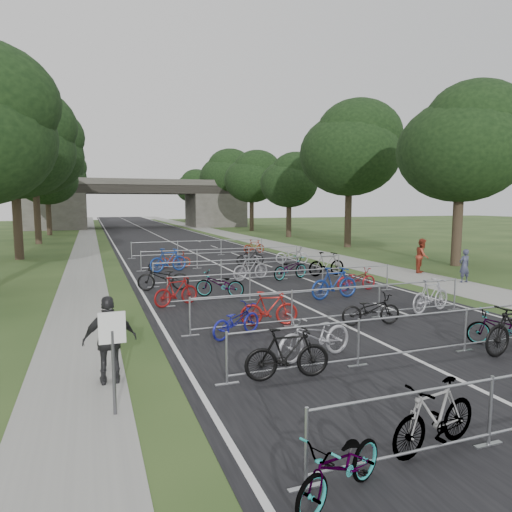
{
  "coord_description": "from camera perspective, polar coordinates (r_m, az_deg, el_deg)",
  "views": [
    {
      "loc": [
        -7.08,
        -4.93,
        3.66
      ],
      "look_at": [
        0.42,
        15.7,
        1.1
      ],
      "focal_mm": 32.0,
      "sensor_mm": 36.0,
      "label": 1
    }
  ],
  "objects": [
    {
      "name": "bike_17",
      "position": [
        21.6,
        -0.66,
        -1.49
      ],
      "size": [
        2.08,
        1.12,
        1.21
      ],
      "primitive_type": "imported",
      "rotation": [
        0.0,
        0.0,
        1.86
      ],
      "color": "gray",
      "rests_on": "ground"
    },
    {
      "name": "bike_14",
      "position": [
        17.66,
        9.78,
        -3.38
      ],
      "size": [
        2.09,
        0.76,
        1.23
      ],
      "primitive_type": "imported",
      "rotation": [
        0.0,
        0.0,
        1.66
      ],
      "color": "navy",
      "rests_on": "ground"
    },
    {
      "name": "bike_27",
      "position": [
        33.37,
        -0.24,
        1.2
      ],
      "size": [
        1.66,
        0.55,
        0.98
      ],
      "primitive_type": "imported",
      "rotation": [
        0.0,
        0.0,
        1.63
      ],
      "color": "maroon",
      "rests_on": "ground"
    },
    {
      "name": "pedestrian_a",
      "position": [
        23.1,
        24.6,
        -1.14
      ],
      "size": [
        0.56,
        0.37,
        1.54
      ],
      "primitive_type": "imported",
      "rotation": [
        0.0,
        0.0,
        3.14
      ],
      "color": "#363951",
      "rests_on": "ground"
    },
    {
      "name": "sidewalk_left",
      "position": [
        55.06,
        -20.38,
        2.43
      ],
      "size": [
        2.0,
        140.0,
        0.01
      ],
      "primitive_type": "cube",
      "color": "gray",
      "rests_on": "ground"
    },
    {
      "name": "tree_right_0",
      "position": [
        29.21,
        24.55,
        12.48
      ],
      "size": [
        7.17,
        7.17,
        10.93
      ],
      "color": "#33261C",
      "rests_on": "ground"
    },
    {
      "name": "bike_7",
      "position": [
        13.46,
        28.47,
        -7.92
      ],
      "size": [
        1.85,
        1.37,
        0.93
      ],
      "primitive_type": "imported",
      "rotation": [
        0.0,
        0.0,
        4.22
      ],
      "color": "#A3A6AB",
      "rests_on": "ground"
    },
    {
      "name": "bike_22",
      "position": [
        26.61,
        -0.74,
        -0.17
      ],
      "size": [
        1.69,
        0.6,
        1.0
      ],
      "primitive_type": "imported",
      "rotation": [
        0.0,
        0.0,
        1.49
      ],
      "color": "black",
      "rests_on": "ground"
    },
    {
      "name": "barrier_row_4",
      "position": [
        21.38,
        -0.42,
        -1.73
      ],
      "size": [
        9.7,
        0.08,
        1.1
      ],
      "color": "#A3A6AB",
      "rests_on": "ground"
    },
    {
      "name": "tree_left_1",
      "position": [
        33.34,
        -27.95,
        12.16
      ],
      "size": [
        7.56,
        7.56,
        11.53
      ],
      "color": "#33261C",
      "rests_on": "ground"
    },
    {
      "name": "lane_markings",
      "position": [
        55.51,
        -12.61,
        2.71
      ],
      "size": [
        0.12,
        140.0,
        0.0
      ],
      "primitive_type": "cube",
      "color": "silver",
      "rests_on": "ground"
    },
    {
      "name": "barrier_row_2",
      "position": [
        14.39,
        10.09,
        -5.96
      ],
      "size": [
        9.7,
        0.08,
        1.1
      ],
      "color": "#A3A6AB",
      "rests_on": "ground"
    },
    {
      "name": "tree_left_4",
      "position": [
        69.09,
        -23.84,
        9.12
      ],
      "size": [
        7.56,
        7.56,
        11.53
      ],
      "color": "#33261C",
      "rests_on": "ground"
    },
    {
      "name": "bike_18",
      "position": [
        21.93,
        4.3,
        -1.55
      ],
      "size": [
        2.17,
        1.31,
        1.08
      ],
      "primitive_type": "imported",
      "rotation": [
        0.0,
        0.0,
        1.88
      ],
      "color": "#A3A6AB",
      "rests_on": "ground"
    },
    {
      "name": "overpass_bridge",
      "position": [
        70.29,
        -14.27,
        6.35
      ],
      "size": [
        31.0,
        8.0,
        7.05
      ],
      "color": "#44433D",
      "rests_on": "ground"
    },
    {
      "name": "bike_8",
      "position": [
        12.6,
        -2.48,
        -8.11
      ],
      "size": [
        1.81,
        1.3,
        0.9
      ],
      "primitive_type": "imported",
      "rotation": [
        0.0,
        0.0,
        2.03
      ],
      "color": "navy",
      "rests_on": "ground"
    },
    {
      "name": "barrier_row_1",
      "position": [
        11.52,
        19.2,
        -9.43
      ],
      "size": [
        9.7,
        0.08,
        1.1
      ],
      "color": "#A3A6AB",
      "rests_on": "ground"
    },
    {
      "name": "tree_right_6",
      "position": [
        95.08,
        -7.78,
        8.56
      ],
      "size": [
        7.17,
        7.17,
        10.93
      ],
      "color": "#33261C",
      "rests_on": "ground"
    },
    {
      "name": "bike_11",
      "position": [
        16.38,
        21.01,
        -4.66
      ],
      "size": [
        1.98,
        1.0,
        1.15
      ],
      "primitive_type": "imported",
      "rotation": [
        0.0,
        0.0,
        1.82
      ],
      "color": "#AFAFB7",
      "rests_on": "ground"
    },
    {
      "name": "tree_right_4",
      "position": [
        71.88,
        -3.68,
        10.02
      ],
      "size": [
        8.18,
        8.18,
        12.47
      ],
      "color": "#33261C",
      "rests_on": "ground"
    },
    {
      "name": "bike_13",
      "position": [
        17.82,
        -4.55,
        -3.56
      ],
      "size": [
        2.01,
        1.59,
        1.02
      ],
      "primitive_type": "imported",
      "rotation": [
        0.0,
        0.0,
        4.16
      ],
      "color": "#A3A6AB",
      "rests_on": "ground"
    },
    {
      "name": "barrier_row_5",
      "position": [
        26.11,
        -4.09,
        -0.22
      ],
      "size": [
        9.7,
        0.08,
        1.1
      ],
      "color": "#A3A6AB",
      "rests_on": "ground"
    },
    {
      "name": "bike_1",
      "position": [
        7.6,
        21.47,
        -18.17
      ],
      "size": [
        1.83,
        0.82,
        1.06
      ],
      "primitive_type": "imported",
      "rotation": [
        0.0,
        0.0,
        4.9
      ],
      "color": "#A3A6AB",
      "rests_on": "ground"
    },
    {
      "name": "road",
      "position": [
        55.51,
        -12.61,
        2.72
      ],
      "size": [
        11.0,
        140.0,
        0.01
      ],
      "primitive_type": "cube",
      "color": "black",
      "rests_on": "ground"
    },
    {
      "name": "bike_4",
      "position": [
        9.68,
        3.94,
        -12.12
      ],
      "size": [
        1.88,
        0.7,
        1.1
      ],
      "primitive_type": "imported",
      "rotation": [
        0.0,
        0.0,
        1.47
      ],
      "color": "black",
      "rests_on": "ground"
    },
    {
      "name": "tree_right_5",
      "position": [
        83.37,
        -6.01,
        8.19
      ],
      "size": [
        6.16,
        6.16,
        9.39
      ],
      "color": "#33261C",
      "rests_on": "ground"
    },
    {
      "name": "bike_16",
      "position": [
        19.47,
        -11.52,
        -2.65
      ],
      "size": [
        2.23,
        1.11,
        1.12
      ],
      "primitive_type": "imported",
      "rotation": [
        0.0,
        0.0,
        4.53
      ],
      "color": "black",
      "rests_on": "ground"
    },
    {
      "name": "tree_left_3",
      "position": [
        57.09,
        -24.59,
        8.9
      ],
      "size": [
        6.72,
        6.72,
        10.25
      ],
      "color": "#33261C",
      "rests_on": "ground"
    },
    {
      "name": "sidewalk_right",
      "position": [
        57.08,
        -4.61,
        2.96
      ],
      "size": [
        3.0,
        140.0,
        0.01
      ],
      "primitive_type": "cube",
      "color": "gray",
      "rests_on": "ground"
    },
    {
      "name": "bike_19",
      "position": [
        23.16,
        8.81,
        -1.0
      ],
      "size": [
        2.04,
        0.65,
        1.21
      ],
      "primitive_type": "imported",
      "rotation": [
        0.0,
        0.0,
        1.61
      ],
      "color": "#A3A6AB",
      "rests_on": "ground"
    },
    {
      "name": "barrier_row_3",
      "position": [
        17.71,
        3.93,
        -3.5
      ],
      "size": [
        9.7,
        0.08,
        1.1
      ],
      "color": "#A3A6AB",
      "rests_on": "ground"
    },
    {
      "name": "pedestrian_b",
      "position": [
        25.39,
        20.07,
        0.01
      ],
      "size": [
        1.11,
        1.08,
        1.8
      ],
      "primitive_type": "imported",
      "rotation": [
        0.0,
        0.0,
        0.69
      ],
      "color": "maroon",
      "rests_on": "ground"
    },
    {
      "name": "bike_23",
      "position": [
        27.61,
        4.5,
        0.11
      ],
      "size": [
        2.1,
        1.13,
        1.05
      ],
      "primitive_type": "imported",
      "rotation": [
        0.0,
        0.0,
        1.34
      ],
      "color": "#96959C",
      "rests_on": "ground"
    },
    {
      "name": "bike_21",
      "position": [
        26.23,
        -10.04,
        -0.47
      ],
      "size": [
        1.74,
        0.63,
        0.91
      ],
      "primitive_type": "imported",
      "rotation": [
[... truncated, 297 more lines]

